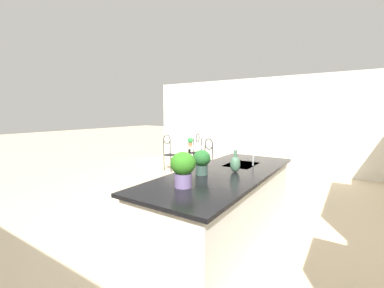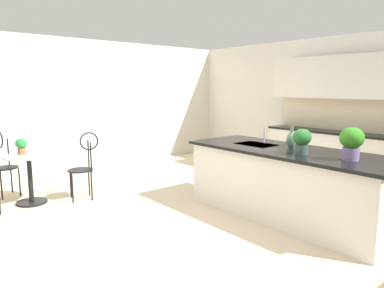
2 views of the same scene
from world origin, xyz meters
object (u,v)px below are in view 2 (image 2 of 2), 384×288
potted_plant_counter_far (352,141)px  potted_plant_on_table (21,145)px  bistro_table (30,174)px  potted_plant_counter_near (302,140)px  vase_on_counter (291,140)px  chair_by_island (3,160)px  chair_near_window (84,163)px

potted_plant_counter_far → potted_plant_on_table: bearing=-147.4°
potted_plant_counter_far → bistro_table: bearing=-147.1°
bistro_table → potted_plant_counter_near: bearing=36.0°
vase_on_counter → chair_by_island: bearing=-141.4°
chair_by_island → potted_plant_counter_near: size_ratio=3.37×
chair_by_island → potted_plant_counter_far: size_ratio=2.82×
chair_near_window → potted_plant_counter_near: size_ratio=3.37×
bistro_table → potted_plant_counter_near: (3.10, 2.26, 0.65)m
bistro_table → vase_on_counter: vase_on_counter is taller
chair_near_window → chair_by_island: 1.34m
chair_near_window → potted_plant_counter_near: potted_plant_counter_near is taller
potted_plant_counter_near → potted_plant_on_table: bearing=-144.4°
chair_near_window → potted_plant_counter_far: 3.78m
bistro_table → vase_on_counter: (2.75, 2.55, 0.58)m
potted_plant_counter_near → vase_on_counter: size_ratio=1.07×
bistro_table → chair_near_window: size_ratio=0.77×
vase_on_counter → potted_plant_on_table: bearing=-137.8°
potted_plant_counter_near → chair_near_window: bearing=-151.1°
chair_near_window → bistro_table: bearing=-112.9°
potted_plant_counter_far → vase_on_counter: potted_plant_counter_far is taller
bistro_table → chair_near_window: chair_near_window is taller
bistro_table → vase_on_counter: 3.80m
chair_by_island → potted_plant_counter_near: bearing=32.9°
bistro_table → potted_plant_counter_near: size_ratio=2.59×
chair_by_island → potted_plant_on_table: chair_by_island is taller
potted_plant_counter_far → potted_plant_counter_near: (-0.55, -0.11, -0.03)m
potted_plant_counter_far → vase_on_counter: (-0.90, 0.19, -0.10)m
bistro_table → vase_on_counter: size_ratio=2.78×
chair_near_window → potted_plant_counter_far: (3.35, 1.65, 0.56)m
bistro_table → chair_near_window: (0.30, 0.71, 0.13)m
potted_plant_on_table → potted_plant_counter_far: 4.49m
chair_near_window → potted_plant_counter_far: bearing=26.2°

